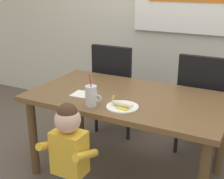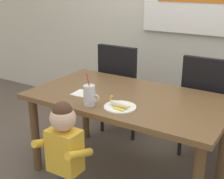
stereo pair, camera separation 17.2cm
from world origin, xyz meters
The scene contains 9 objects.
ground_plane centered at (0.00, 0.00, 0.00)m, with size 24.00×24.00×0.00m, color brown.
dining_table centered at (0.00, 0.00, 0.62)m, with size 1.54×0.86×0.71m.
dining_chair_left centered at (-0.43, 0.66, 0.54)m, with size 0.44×0.45×0.96m.
dining_chair_right centered at (0.46, 0.63, 0.54)m, with size 0.44×0.45×0.96m.
toddler_standing centered at (-0.13, -0.62, 0.53)m, with size 0.33×0.24×0.84m.
milk_cup centered at (-0.14, -0.32, 0.77)m, with size 0.13×0.08×0.25m.
snack_plate centered at (0.07, -0.24, 0.71)m, with size 0.23×0.23×0.01m, color white.
peeled_banana centered at (0.07, -0.26, 0.74)m, with size 0.17×0.12×0.07m.
paper_napkin centered at (-0.33, -0.15, 0.71)m, with size 0.15×0.15×0.00m, color white.
Camera 2 is at (1.09, -1.98, 1.55)m, focal length 49.64 mm.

